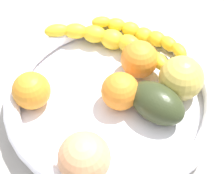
{
  "coord_description": "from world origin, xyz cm",
  "views": [
    {
      "loc": [
        -28.59,
        16.15,
        49.99
      ],
      "look_at": [
        0.0,
        0.0,
        8.32
      ],
      "focal_mm": 51.83,
      "sensor_mm": 36.0,
      "label": 1
    }
  ],
  "objects_px": {
    "banana_draped_left": "(110,41)",
    "orange_front": "(139,59)",
    "avocado_dark": "(157,103)",
    "orange_mid_left": "(120,91)",
    "apple_yellow": "(181,78)",
    "fruit_bowl": "(112,97)",
    "peach_blush": "(84,158)",
    "banana_draped_right": "(142,35)",
    "orange_mid_right": "(32,91)"
  },
  "relations": [
    {
      "from": "fruit_bowl",
      "to": "orange_mid_left",
      "type": "bearing_deg",
      "value": -155.81
    },
    {
      "from": "banana_draped_right",
      "to": "peach_blush",
      "type": "bearing_deg",
      "value": 130.32
    },
    {
      "from": "fruit_bowl",
      "to": "avocado_dark",
      "type": "distance_m",
      "value": 0.08
    },
    {
      "from": "banana_draped_right",
      "to": "peach_blush",
      "type": "distance_m",
      "value": 0.28
    },
    {
      "from": "fruit_bowl",
      "to": "apple_yellow",
      "type": "height_order",
      "value": "apple_yellow"
    },
    {
      "from": "fruit_bowl",
      "to": "orange_front",
      "type": "relative_size",
      "value": 5.44
    },
    {
      "from": "avocado_dark",
      "to": "orange_front",
      "type": "bearing_deg",
      "value": -15.17
    },
    {
      "from": "fruit_bowl",
      "to": "apple_yellow",
      "type": "distance_m",
      "value": 0.12
    },
    {
      "from": "orange_front",
      "to": "orange_mid_left",
      "type": "relative_size",
      "value": 1.05
    },
    {
      "from": "fruit_bowl",
      "to": "banana_draped_left",
      "type": "height_order",
      "value": "banana_draped_left"
    },
    {
      "from": "fruit_bowl",
      "to": "orange_mid_left",
      "type": "height_order",
      "value": "orange_mid_left"
    },
    {
      "from": "orange_front",
      "to": "orange_mid_left",
      "type": "bearing_deg",
      "value": 124.08
    },
    {
      "from": "orange_mid_right",
      "to": "avocado_dark",
      "type": "height_order",
      "value": "orange_mid_right"
    },
    {
      "from": "apple_yellow",
      "to": "orange_front",
      "type": "bearing_deg",
      "value": 25.47
    },
    {
      "from": "orange_mid_right",
      "to": "peach_blush",
      "type": "height_order",
      "value": "peach_blush"
    },
    {
      "from": "banana_draped_left",
      "to": "apple_yellow",
      "type": "height_order",
      "value": "apple_yellow"
    },
    {
      "from": "orange_mid_right",
      "to": "peach_blush",
      "type": "relative_size",
      "value": 0.84
    },
    {
      "from": "orange_mid_left",
      "to": "fruit_bowl",
      "type": "bearing_deg",
      "value": 24.19
    },
    {
      "from": "banana_draped_right",
      "to": "apple_yellow",
      "type": "distance_m",
      "value": 0.13
    },
    {
      "from": "banana_draped_left",
      "to": "orange_mid_right",
      "type": "xyz_separation_m",
      "value": [
        -0.04,
        0.17,
        0.01
      ]
    },
    {
      "from": "apple_yellow",
      "to": "avocado_dark",
      "type": "xyz_separation_m",
      "value": [
        -0.02,
        0.06,
        -0.01
      ]
    },
    {
      "from": "banana_draped_left",
      "to": "orange_front",
      "type": "relative_size",
      "value": 3.08
    },
    {
      "from": "apple_yellow",
      "to": "peach_blush",
      "type": "height_order",
      "value": "same"
    },
    {
      "from": "orange_mid_left",
      "to": "apple_yellow",
      "type": "bearing_deg",
      "value": -106.81
    },
    {
      "from": "banana_draped_right",
      "to": "avocado_dark",
      "type": "bearing_deg",
      "value": 155.35
    },
    {
      "from": "fruit_bowl",
      "to": "orange_mid_right",
      "type": "bearing_deg",
      "value": 64.17
    },
    {
      "from": "avocado_dark",
      "to": "orange_mid_right",
      "type": "bearing_deg",
      "value": 54.03
    },
    {
      "from": "banana_draped_right",
      "to": "fruit_bowl",
      "type": "bearing_deg",
      "value": 126.62
    },
    {
      "from": "orange_mid_left",
      "to": "peach_blush",
      "type": "relative_size",
      "value": 0.85
    },
    {
      "from": "banana_draped_right",
      "to": "banana_draped_left",
      "type": "bearing_deg",
      "value": 74.05
    },
    {
      "from": "orange_mid_right",
      "to": "apple_yellow",
      "type": "bearing_deg",
      "value": -114.55
    },
    {
      "from": "avocado_dark",
      "to": "banana_draped_left",
      "type": "bearing_deg",
      "value": -2.36
    },
    {
      "from": "banana_draped_left",
      "to": "orange_front",
      "type": "distance_m",
      "value": 0.08
    },
    {
      "from": "orange_mid_left",
      "to": "apple_yellow",
      "type": "xyz_separation_m",
      "value": [
        -0.03,
        -0.1,
        0.01
      ]
    },
    {
      "from": "peach_blush",
      "to": "avocado_dark",
      "type": "bearing_deg",
      "value": -77.36
    },
    {
      "from": "orange_front",
      "to": "banana_draped_right",
      "type": "bearing_deg",
      "value": -37.21
    },
    {
      "from": "banana_draped_left",
      "to": "peach_blush",
      "type": "relative_size",
      "value": 2.74
    },
    {
      "from": "avocado_dark",
      "to": "orange_mid_left",
      "type": "bearing_deg",
      "value": 40.09
    },
    {
      "from": "orange_front",
      "to": "apple_yellow",
      "type": "distance_m",
      "value": 0.08
    },
    {
      "from": "banana_draped_left",
      "to": "avocado_dark",
      "type": "height_order",
      "value": "avocado_dark"
    },
    {
      "from": "orange_mid_right",
      "to": "avocado_dark",
      "type": "bearing_deg",
      "value": -125.97
    },
    {
      "from": "banana_draped_left",
      "to": "banana_draped_right",
      "type": "bearing_deg",
      "value": -105.95
    },
    {
      "from": "banana_draped_left",
      "to": "orange_mid_left",
      "type": "distance_m",
      "value": 0.13
    },
    {
      "from": "banana_draped_left",
      "to": "orange_mid_right",
      "type": "bearing_deg",
      "value": 104.63
    },
    {
      "from": "banana_draped_left",
      "to": "banana_draped_right",
      "type": "xyz_separation_m",
      "value": [
        -0.02,
        -0.06,
        0.0
      ]
    },
    {
      "from": "apple_yellow",
      "to": "peach_blush",
      "type": "xyz_separation_m",
      "value": [
        -0.05,
        0.2,
        -0.0
      ]
    },
    {
      "from": "peach_blush",
      "to": "apple_yellow",
      "type": "bearing_deg",
      "value": -76.34
    },
    {
      "from": "fruit_bowl",
      "to": "orange_mid_left",
      "type": "distance_m",
      "value": 0.03
    },
    {
      "from": "banana_draped_left",
      "to": "orange_mid_left",
      "type": "relative_size",
      "value": 3.23
    },
    {
      "from": "orange_mid_left",
      "to": "banana_draped_right",
      "type": "bearing_deg",
      "value": -46.98
    }
  ]
}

